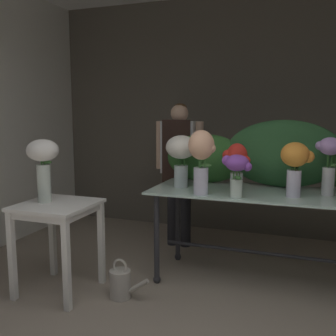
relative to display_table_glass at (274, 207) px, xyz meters
The scene contains 14 objects.
ground_plane 0.83m from the display_table_glass, 155.26° to the right, with size 7.62×7.62×0.00m, color gray.
wall_back 1.78m from the display_table_glass, 102.87° to the left, with size 5.52×0.12×2.99m, color #5B564C.
display_table_glass is the anchor object (origin of this frame).
side_table_white 1.89m from the display_table_glass, 156.69° to the right, with size 0.61×0.62×0.79m.
florist 1.38m from the display_table_glass, 147.07° to the left, with size 0.56×0.24×1.65m.
foliage_backdrop 0.51m from the display_table_glass, 72.76° to the left, with size 2.32×0.30×0.63m.
vase_sunset_anemones 0.47m from the display_table_glass, 37.54° to the right, with size 0.27×0.23×0.46m.
vase_scarlet_snapdragons 0.51m from the display_table_glass, behind, with size 0.25×0.18×0.43m.
vase_lilac_lilies 0.61m from the display_table_glass, ahead, with size 0.21×0.19×0.49m.
vase_violet_roses 0.56m from the display_table_glass, 131.35° to the right, with size 0.26×0.20×0.36m.
vase_ivory_tulips 0.97m from the display_table_glass, behind, with size 0.31×0.29×0.49m.
vase_peach_dahlias 0.80m from the display_table_glass, 153.10° to the right, with size 0.24×0.22×0.55m.
vase_white_roses_tall 2.04m from the display_table_glass, 158.05° to the right, with size 0.27×0.27×0.54m.
watering_can 1.48m from the display_table_glass, 149.90° to the right, with size 0.35×0.18×0.34m.
Camera 1 is at (0.63, -1.57, 1.57)m, focal length 41.67 mm.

